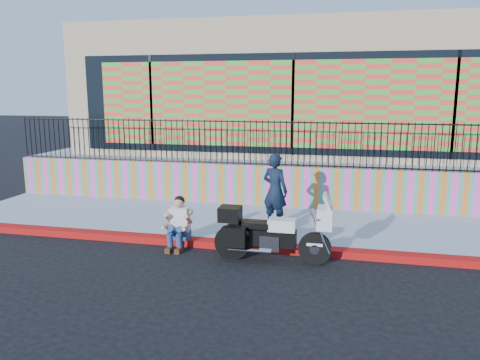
# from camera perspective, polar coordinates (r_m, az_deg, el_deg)

# --- Properties ---
(ground) EXTENTS (90.00, 90.00, 0.00)m
(ground) POSITION_cam_1_polar(r_m,az_deg,el_deg) (9.69, 3.35, -8.63)
(ground) COLOR black
(ground) RESTS_ON ground
(red_curb) EXTENTS (16.00, 0.30, 0.15)m
(red_curb) POSITION_cam_1_polar(r_m,az_deg,el_deg) (9.67, 3.36, -8.21)
(red_curb) COLOR #A4100B
(red_curb) RESTS_ON ground
(sidewalk) EXTENTS (16.00, 3.00, 0.15)m
(sidewalk) POSITION_cam_1_polar(r_m,az_deg,el_deg) (11.22, 4.74, -5.51)
(sidewalk) COLOR #9AA4B8
(sidewalk) RESTS_ON ground
(mural_wall) EXTENTS (16.00, 0.20, 1.10)m
(mural_wall) POSITION_cam_1_polar(r_m,az_deg,el_deg) (12.61, 5.80, -0.77)
(mural_wall) COLOR #FF43B1
(mural_wall) RESTS_ON sidewalk
(metal_fence) EXTENTS (15.80, 0.04, 1.20)m
(metal_fence) POSITION_cam_1_polar(r_m,az_deg,el_deg) (12.43, 5.90, 4.43)
(metal_fence) COLOR black
(metal_fence) RESTS_ON mural_wall
(elevated_platform) EXTENTS (16.00, 10.00, 1.25)m
(elevated_platform) POSITION_cam_1_polar(r_m,az_deg,el_deg) (17.62, 7.82, 2.26)
(elevated_platform) COLOR #9AA4B8
(elevated_platform) RESTS_ON ground
(storefront_building) EXTENTS (14.00, 8.06, 4.00)m
(storefront_building) POSITION_cam_1_polar(r_m,az_deg,el_deg) (17.21, 7.99, 10.82)
(storefront_building) COLOR tan
(storefront_building) RESTS_ON elevated_platform
(police_motorcycle) EXTENTS (2.21, 0.73, 1.37)m
(police_motorcycle) POSITION_cam_1_polar(r_m,az_deg,el_deg) (8.99, 3.78, -6.35)
(police_motorcycle) COLOR black
(police_motorcycle) RESTS_ON ground
(police_officer) EXTENTS (0.73, 0.62, 1.70)m
(police_officer) POSITION_cam_1_polar(r_m,az_deg,el_deg) (10.61, 4.29, -1.29)
(police_officer) COLOR black
(police_officer) RESTS_ON sidewalk
(seated_man) EXTENTS (0.54, 0.71, 1.06)m
(seated_man) POSITION_cam_1_polar(r_m,az_deg,el_deg) (9.78, -7.59, -5.76)
(seated_man) COLOR navy
(seated_man) RESTS_ON ground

